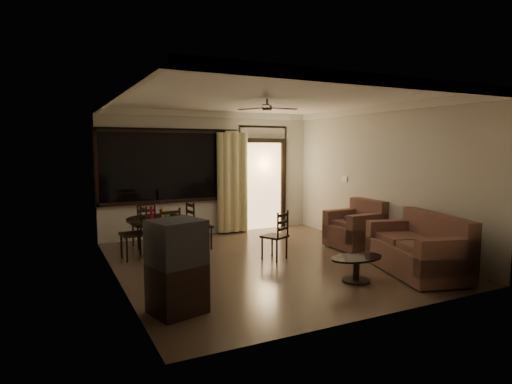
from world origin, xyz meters
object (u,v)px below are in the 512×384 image
dining_chair_east (199,235)px  side_chair (275,245)px  dining_chair_north (144,233)px  sofa (420,250)px  dining_chair_west (134,243)px  dining_chair_south (175,248)px  dining_table (157,226)px  tv_cabinet (177,266)px  coffee_table (356,265)px  armchair (357,228)px

dining_chair_east → side_chair: bearing=-150.3°
dining_chair_north → sofa: dining_chair_north is taller
dining_chair_north → side_chair: (1.88, -2.02, -0.02)m
sofa → side_chair: 2.41m
dining_chair_east → dining_chair_west: bearing=91.9°
dining_chair_south → dining_table: bearing=89.9°
dining_table → dining_chair_east: bearing=6.2°
dining_chair_south → dining_chair_north: bearing=90.0°
dining_chair_south → tv_cabinet: bearing=-111.2°
dining_table → side_chair: (1.80, -1.24, -0.29)m
dining_chair_west → dining_table: bearing=95.6°
sofa → side_chair: size_ratio=2.18×
dining_chair_east → side_chair: 1.64m
sofa → coffee_table: (-1.18, 0.11, -0.12)m
sofa → side_chair: sofa is taller
sofa → armchair: armchair is taller
dining_chair_west → armchair: bearing=69.3°
side_chair → sofa: bearing=106.1°
dining_chair_east → tv_cabinet: tv_cabinet is taller
sofa → coffee_table: size_ratio=2.24×
dining_chair_south → dining_chair_north: size_ratio=1.00×
dining_chair_north → coffee_table: size_ratio=1.12×
dining_table → coffee_table: (2.27, -2.88, -0.30)m
coffee_table → side_chair: 1.71m
dining_table → dining_chair_west: 0.52m
coffee_table → tv_cabinet: bearing=179.9°
dining_chair_east → dining_chair_south: 1.20m
dining_chair_east → coffee_table: dining_chair_east is taller
tv_cabinet → dining_chair_west: bearing=74.5°
coffee_table → sofa: bearing=-5.4°
armchair → coffee_table: bearing=-131.7°
sofa → armchair: (0.26, 1.83, 0.01)m
dining_table → sofa: size_ratio=0.58×
coffee_table → side_chair: side_chair is taller
tv_cabinet → dining_chair_east: bearing=51.3°
dining_chair_west → tv_cabinet: size_ratio=0.84×
dining_table → sofa: sofa is taller
tv_cabinet → side_chair: tv_cabinet is taller
dining_chair_north → side_chair: bearing=126.7°
dining_chair_west → coffee_table: 3.89m
dining_chair_north → dining_table: bearing=90.1°
armchair → side_chair: 1.91m
dining_chair_north → dining_chair_west: bearing=61.7°
dining_chair_north → armchair: dining_chair_north is taller
dining_chair_west → coffee_table: (2.71, -2.79, -0.03)m
dining_table → dining_chair_north: (-0.09, 0.78, -0.27)m
dining_chair_west → dining_chair_north: size_ratio=1.00×
dining_table → sofa: (3.45, -3.00, -0.18)m
sofa → dining_chair_south: bearing=163.1°
dining_chair_south → dining_chair_east: bearing=45.7°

